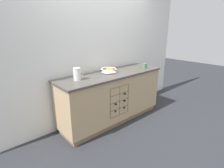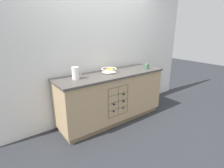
# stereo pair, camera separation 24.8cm
# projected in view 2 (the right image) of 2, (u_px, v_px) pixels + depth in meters

# --- Properties ---
(ground_plane) EXTENTS (14.00, 14.00, 0.00)m
(ground_plane) POSITION_uv_depth(u_px,v_px,m) (112.00, 119.00, 3.33)
(ground_plane) COLOR #2D3035
(back_wall) EXTENTS (4.40, 0.06, 2.55)m
(back_wall) POSITION_uv_depth(u_px,v_px,m) (100.00, 50.00, 3.21)
(back_wall) COLOR white
(back_wall) RESTS_ON ground_plane
(kitchen_island) EXTENTS (2.03, 0.63, 0.90)m
(kitchen_island) POSITION_uv_depth(u_px,v_px,m) (112.00, 97.00, 3.19)
(kitchen_island) COLOR #8B7354
(kitchen_island) RESTS_ON ground_plane
(fruit_bowl) EXTENTS (0.28, 0.28, 0.09)m
(fruit_bowl) POSITION_uv_depth(u_px,v_px,m) (109.00, 70.00, 3.09)
(fruit_bowl) COLOR silver
(fruit_bowl) RESTS_ON kitchen_island
(white_pitcher) EXTENTS (0.18, 0.12, 0.19)m
(white_pitcher) POSITION_uv_depth(u_px,v_px,m) (76.00, 73.00, 2.68)
(white_pitcher) COLOR white
(white_pitcher) RESTS_ON kitchen_island
(ceramic_mug) EXTENTS (0.12, 0.08, 0.09)m
(ceramic_mug) POSITION_uv_depth(u_px,v_px,m) (147.00, 66.00, 3.39)
(ceramic_mug) COLOR #4C7A56
(ceramic_mug) RESTS_ON kitchen_island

